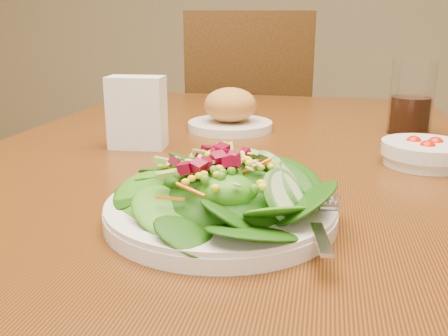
{
  "coord_description": "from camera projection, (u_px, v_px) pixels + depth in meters",
  "views": [
    {
      "loc": [
        0.16,
        -0.83,
        0.97
      ],
      "look_at": [
        0.05,
        -0.28,
        0.81
      ],
      "focal_mm": 40.0,
      "sensor_mm": 36.0,
      "label": 1
    }
  ],
  "objects": [
    {
      "name": "drinking_glass",
      "position": [
        411.0,
        102.0,
        1.0
      ],
      "size": [
        0.09,
        0.09,
        0.15
      ],
      "color": "silver",
      "rests_on": "dining_table"
    },
    {
      "name": "dining_table",
      "position": [
        229.0,
        207.0,
        0.9
      ],
      "size": [
        0.9,
        1.4,
        0.75
      ],
      "color": "#63330F",
      "rests_on": "ground_plane"
    },
    {
      "name": "tomato_bowl",
      "position": [
        424.0,
        153.0,
        0.79
      ],
      "size": [
        0.13,
        0.13,
        0.04
      ],
      "color": "silver",
      "rests_on": "dining_table"
    },
    {
      "name": "chair_far",
      "position": [
        245.0,
        139.0,
        1.92
      ],
      "size": [
        0.56,
        0.56,
        1.0
      ],
      "rotation": [
        0.0,
        0.0,
        3.37
      ],
      "color": "#4B2D10",
      "rests_on": "ground_plane"
    },
    {
      "name": "salad_plate",
      "position": [
        229.0,
        197.0,
        0.57
      ],
      "size": [
        0.27,
        0.27,
        0.08
      ],
      "rotation": [
        0.0,
        0.0,
        0.19
      ],
      "color": "silver",
      "rests_on": "dining_table"
    },
    {
      "name": "bread_plate",
      "position": [
        230.0,
        113.0,
        1.04
      ],
      "size": [
        0.18,
        0.18,
        0.09
      ],
      "color": "silver",
      "rests_on": "dining_table"
    },
    {
      "name": "napkin_holder",
      "position": [
        137.0,
        111.0,
        0.89
      ],
      "size": [
        0.1,
        0.06,
        0.13
      ],
      "rotation": [
        0.0,
        0.0,
        0.07
      ],
      "color": "white",
      "rests_on": "dining_table"
    }
  ]
}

